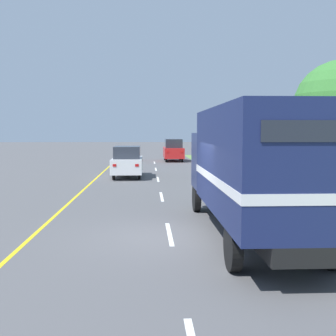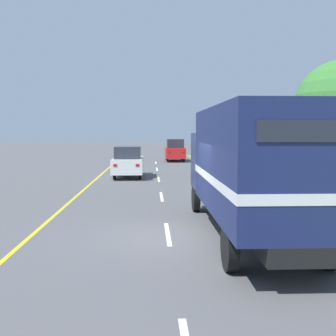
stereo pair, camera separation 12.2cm
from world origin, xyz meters
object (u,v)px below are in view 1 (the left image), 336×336
Objects in this scene: horse_trailer_truck at (253,166)px; lead_car_white at (128,162)px; highway_sign at (324,165)px; lead_car_red_ahead at (173,150)px.

horse_trailer_truck reaches higher than lead_car_white.
horse_trailer_truck is at bearing -132.52° from highway_sign.
horse_trailer_truck is 3.24× the size of highway_sign.
lead_car_red_ahead is 1.63× the size of highway_sign.
horse_trailer_truck is 5.32m from highway_sign.
horse_trailer_truck is 28.94m from lead_car_red_ahead.
lead_car_white is 14.32m from lead_car_red_ahead.
horse_trailer_truck reaches higher than lead_car_red_ahead.
highway_sign is at bearing -81.13° from lead_car_red_ahead.
horse_trailer_truck is 15.63m from lead_car_white.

